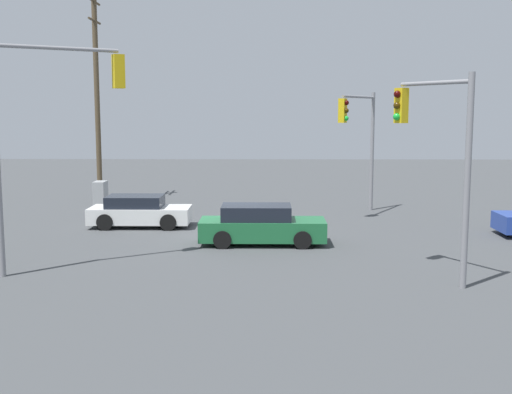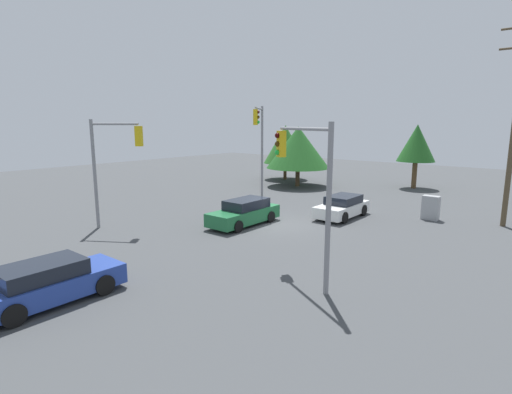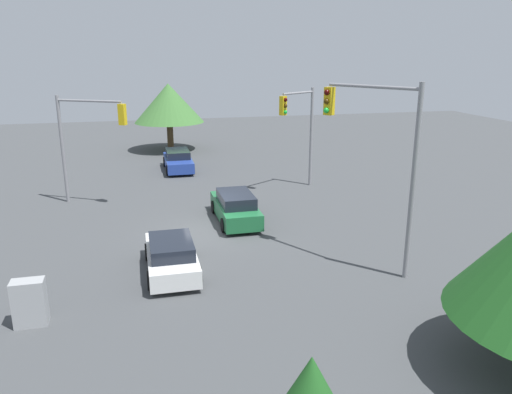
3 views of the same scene
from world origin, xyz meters
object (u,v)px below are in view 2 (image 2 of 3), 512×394
object	(u,v)px
traffic_signal_aux	(113,156)
electrical_cabinet	(431,208)
traffic_signal_main	(260,136)
sedan_green	(244,213)
sedan_white	(342,207)
traffic_signal_cross	(306,172)
sedan_blue	(48,283)

from	to	relation	value
traffic_signal_aux	electrical_cabinet	size ratio (longest dim) A/B	4.09
traffic_signal_main	electrical_cabinet	xyz separation A→B (m)	(11.85, 1.53, -4.02)
sedan_green	traffic_signal_main	bearing A→B (deg)	-58.02
sedan_green	sedan_white	bearing A→B (deg)	-123.74
sedan_white	sedan_green	distance (m)	6.22
traffic_signal_cross	sedan_white	bearing A→B (deg)	-40.89
sedan_white	traffic_signal_cross	xyz separation A→B (m)	(3.43, -9.76, 3.32)
traffic_signal_aux	electrical_cabinet	world-z (taller)	traffic_signal_aux
sedan_white	traffic_signal_aux	xyz separation A→B (m)	(-8.35, -10.22, 3.34)
traffic_signal_cross	traffic_signal_main	bearing A→B (deg)	-15.52
sedan_white	sedan_green	xyz separation A→B (m)	(-3.46, -5.17, 0.05)
sedan_white	sedan_blue	world-z (taller)	sedan_blue
sedan_blue	sedan_green	size ratio (longest dim) A/B	0.98
sedan_blue	sedan_green	xyz separation A→B (m)	(-1.71, 11.59, 0.03)
sedan_blue	traffic_signal_cross	distance (m)	9.31
sedan_blue	electrical_cabinet	distance (m)	20.47
sedan_white	traffic_signal_main	size ratio (longest dim) A/B	0.60
traffic_signal_cross	electrical_cabinet	size ratio (longest dim) A/B	3.99
sedan_blue	sedan_green	bearing A→B (deg)	98.37
traffic_signal_main	electrical_cabinet	world-z (taller)	traffic_signal_main
sedan_blue	traffic_signal_aux	size ratio (longest dim) A/B	0.76
sedan_white	traffic_signal_main	xyz separation A→B (m)	(-7.45, 1.23, 4.10)
sedan_white	sedan_green	bearing A→B (deg)	56.26
electrical_cabinet	sedan_blue	bearing A→B (deg)	-107.46
sedan_blue	traffic_signal_main	world-z (taller)	traffic_signal_main
traffic_signal_cross	traffic_signal_aux	size ratio (longest dim) A/B	0.97
electrical_cabinet	traffic_signal_main	bearing A→B (deg)	-172.62
traffic_signal_main	sedan_blue	bearing A→B (deg)	-13.88
traffic_signal_aux	electrical_cabinet	xyz separation A→B (m)	(12.74, 12.98, -3.27)
sedan_white	sedan_blue	bearing A→B (deg)	84.04
electrical_cabinet	sedan_white	bearing A→B (deg)	-147.83
traffic_signal_cross	electrical_cabinet	xyz separation A→B (m)	(0.97, 12.52, -3.24)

